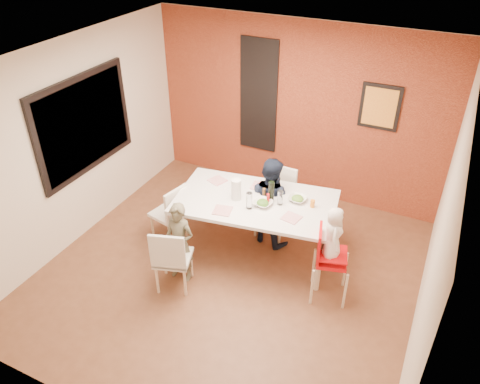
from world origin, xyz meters
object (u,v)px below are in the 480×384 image
at_px(chair_far, 277,197).
at_px(child_near, 180,243).
at_px(chair_near, 171,257).
at_px(high_chair, 328,257).
at_px(wine_bottle, 271,192).
at_px(toddler, 333,234).
at_px(chair_left, 172,211).
at_px(dining_table, 255,205).
at_px(paper_towel_roll, 236,189).
at_px(child_far, 270,201).

height_order(chair_far, child_near, child_near).
xyz_separation_m(chair_near, high_chair, (1.68, 0.71, 0.08)).
bearing_deg(wine_bottle, chair_near, -124.53).
height_order(chair_far, wine_bottle, wine_bottle).
bearing_deg(toddler, child_near, 84.23).
bearing_deg(chair_left, wine_bottle, 115.80).
distance_m(dining_table, chair_far, 0.62).
height_order(chair_near, high_chair, high_chair).
distance_m(high_chair, toddler, 0.33).
xyz_separation_m(chair_far, child_near, (-0.70, -1.42, -0.01)).
bearing_deg(chair_near, chair_left, -75.65).
relative_size(chair_left, child_near, 0.80).
height_order(wine_bottle, paper_towel_roll, same).
bearing_deg(dining_table, chair_near, -119.37).
relative_size(chair_left, child_far, 0.68).
distance_m(chair_left, wine_bottle, 1.43).
distance_m(dining_table, high_chair, 1.15).
distance_m(chair_near, paper_towel_roll, 1.17).
bearing_deg(chair_left, toddler, 99.49).
distance_m(child_near, paper_towel_roll, 0.96).
xyz_separation_m(child_near, child_far, (0.69, 1.17, 0.10)).
bearing_deg(child_far, toddler, 161.39).
bearing_deg(wine_bottle, child_near, -131.83).
height_order(chair_far, child_far, child_far).
distance_m(chair_near, chair_far, 1.79).
relative_size(child_far, wine_bottle, 4.58).
height_order(child_far, paper_towel_roll, child_far).
bearing_deg(dining_table, chair_left, -167.65).
relative_size(dining_table, chair_near, 2.39).
relative_size(chair_near, paper_towel_roll, 3.22).
relative_size(high_chair, wine_bottle, 3.48).
distance_m(chair_near, chair_left, 0.98).
relative_size(chair_near, chair_left, 1.04).
bearing_deg(chair_left, chair_far, 137.07).
relative_size(child_near, child_far, 0.85).
bearing_deg(high_chair, chair_near, 97.76).
height_order(dining_table, high_chair, high_chair).
xyz_separation_m(chair_near, toddler, (1.71, 0.72, 0.41)).
relative_size(dining_table, high_chair, 2.22).
relative_size(chair_left, toddler, 1.27).
xyz_separation_m(child_far, paper_towel_roll, (-0.30, -0.41, 0.34)).
xyz_separation_m(chair_far, wine_bottle, (0.11, -0.52, 0.43)).
relative_size(child_near, toddler, 1.58).
bearing_deg(wine_bottle, child_far, 113.52).
relative_size(dining_table, chair_far, 2.18).
xyz_separation_m(chair_far, child_far, (-0.00, -0.25, 0.09)).
bearing_deg(chair_far, chair_left, -142.03).
bearing_deg(child_near, chair_left, 129.65).
distance_m(high_chair, child_far, 1.23).
bearing_deg(high_chair, chair_far, 31.69).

